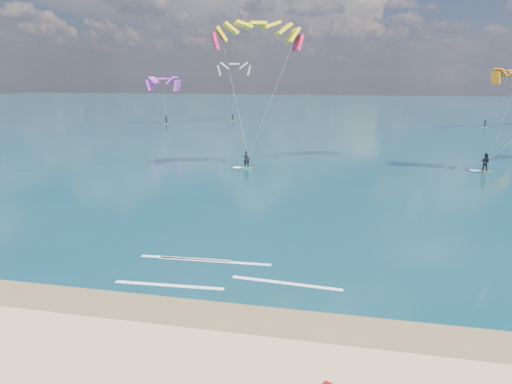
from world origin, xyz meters
TOP-DOWN VIEW (x-y plane):
  - ground at (0.00, 40.00)m, footprint 320.00×320.00m
  - wet_sand_strip at (0.00, 3.00)m, footprint 320.00×2.40m
  - sea at (0.00, 104.00)m, footprint 320.00×200.00m
  - kitesurfer_main at (-3.39, 29.88)m, footprint 8.93×6.63m
  - shoreline_foam at (-0.39, 6.91)m, footprint 10.64×3.64m
  - distant_kites at (-4.01, 72.39)m, footprint 65.23×11.13m

SIDE VIEW (x-z plane):
  - ground at x=0.00m, z-range 0.00..0.00m
  - wet_sand_strip at x=0.00m, z-range 0.00..0.01m
  - sea at x=0.00m, z-range 0.00..0.04m
  - shoreline_foam at x=-0.39m, z-range 0.04..0.05m
  - distant_kites at x=-4.01m, z-range -0.61..10.74m
  - kitesurfer_main at x=-3.39m, z-range 0.51..15.82m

